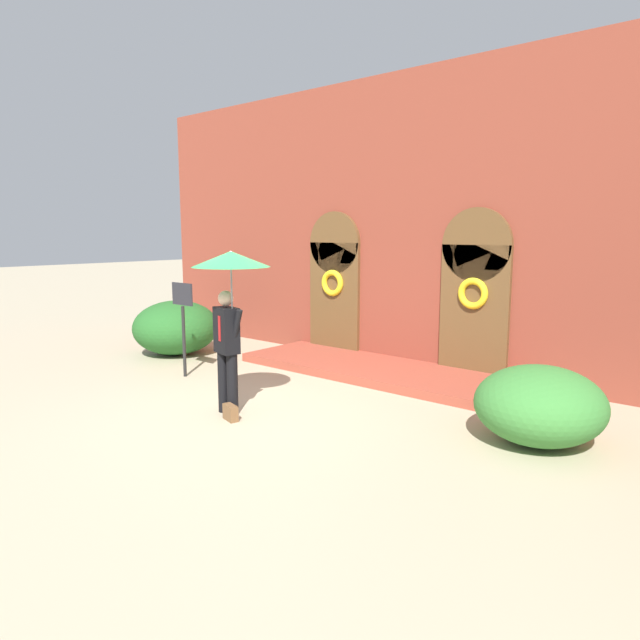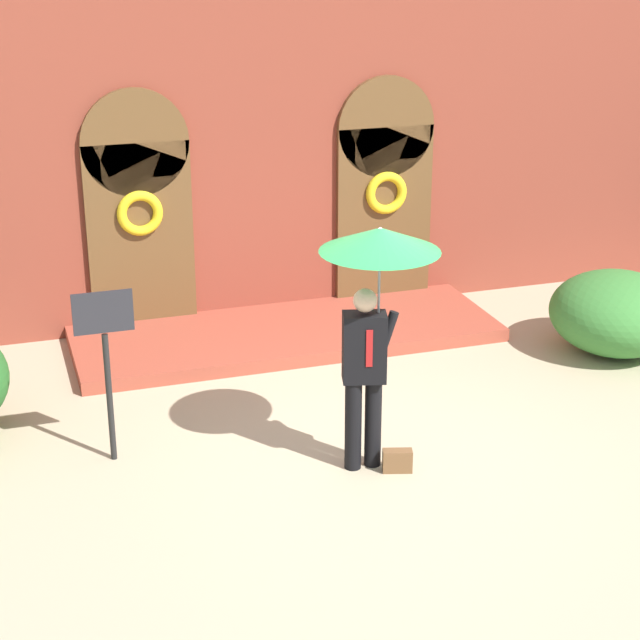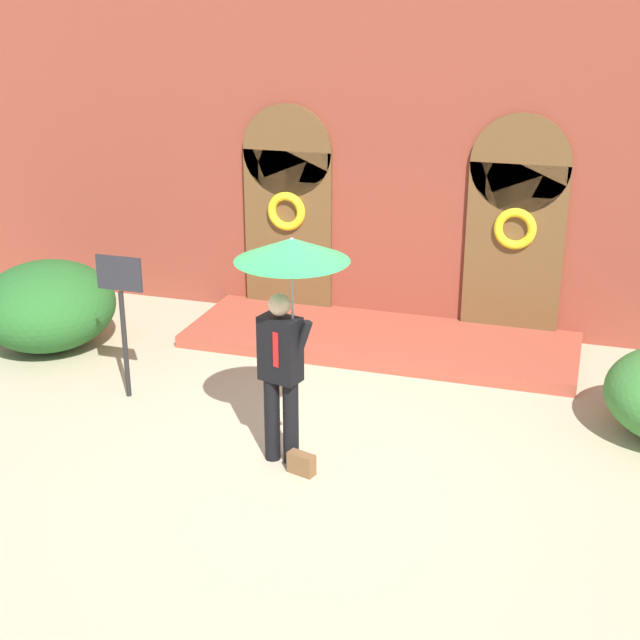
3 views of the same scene
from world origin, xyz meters
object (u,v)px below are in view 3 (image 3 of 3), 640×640
at_px(handbag, 301,464).
at_px(sign_post, 122,303).
at_px(shrub_left, 48,305).
at_px(person_with_umbrella, 289,283).

relative_size(handbag, sign_post, 0.16).
distance_m(handbag, sign_post, 2.94).
xyz_separation_m(sign_post, shrub_left, (-1.75, 1.07, -0.58)).
distance_m(sign_post, shrub_left, 2.13).
bearing_deg(sign_post, handbag, -23.24).
height_order(handbag, shrub_left, shrub_left).
relative_size(handbag, shrub_left, 0.15).
bearing_deg(handbag, sign_post, 173.19).
relative_size(person_with_umbrella, handbag, 8.44).
bearing_deg(shrub_left, handbag, -26.73).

